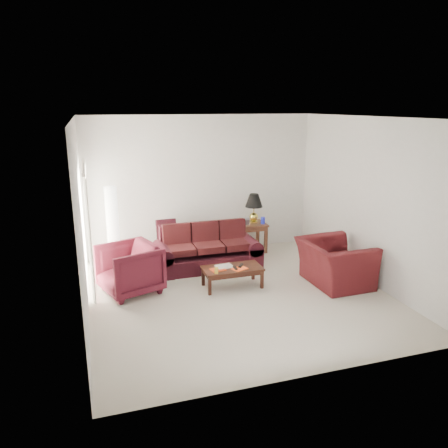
# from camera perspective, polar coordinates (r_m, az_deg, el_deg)

# --- Properties ---
(floor) EXTENTS (5.00, 5.00, 0.00)m
(floor) POSITION_cam_1_polar(r_m,az_deg,el_deg) (7.71, 1.91, -9.16)
(floor) COLOR beige
(floor) RESTS_ON ground
(blinds) EXTENTS (0.10, 2.00, 2.16)m
(blinds) POSITION_cam_1_polar(r_m,az_deg,el_deg) (8.19, -17.35, -0.34)
(blinds) COLOR silver
(blinds) RESTS_ON ground
(sofa) EXTENTS (2.12, 0.95, 0.86)m
(sofa) POSITION_cam_1_polar(r_m,az_deg,el_deg) (8.75, -2.20, -3.11)
(sofa) COLOR black
(sofa) RESTS_ON ground
(throw_pillow) EXTENTS (0.42, 0.21, 0.43)m
(throw_pillow) POSITION_cam_1_polar(r_m,az_deg,el_deg) (9.18, -7.55, -0.66)
(throw_pillow) COLOR black
(throw_pillow) RESTS_ON sofa
(end_table) EXTENTS (0.62, 0.62, 0.65)m
(end_table) POSITION_cam_1_polar(r_m,az_deg,el_deg) (9.83, 3.64, -1.69)
(end_table) COLOR #4A2319
(end_table) RESTS_ON ground
(table_lamp) EXTENTS (0.51, 0.51, 0.65)m
(table_lamp) POSITION_cam_1_polar(r_m,az_deg,el_deg) (9.72, 3.92, 2.07)
(table_lamp) COLOR gold
(table_lamp) RESTS_ON end_table
(clock) EXTENTS (0.13, 0.05, 0.12)m
(clock) POSITION_cam_1_polar(r_m,az_deg,el_deg) (9.56, 2.96, 0.23)
(clock) COLOR silver
(clock) RESTS_ON end_table
(blue_canister) EXTENTS (0.11, 0.11, 0.15)m
(blue_canister) POSITION_cam_1_polar(r_m,az_deg,el_deg) (9.69, 5.10, 0.47)
(blue_canister) COLOR #1A1FAE
(blue_canister) RESTS_ON end_table
(picture_frame) EXTENTS (0.16, 0.19, 0.06)m
(picture_frame) POSITION_cam_1_polar(r_m,az_deg,el_deg) (9.82, 2.82, 0.79)
(picture_frame) COLOR #B8B8BC
(picture_frame) RESTS_ON end_table
(floor_lamp) EXTENTS (0.36, 0.36, 1.68)m
(floor_lamp) POSITION_cam_1_polar(r_m,az_deg,el_deg) (8.96, -14.34, -0.40)
(floor_lamp) COLOR silver
(floor_lamp) RESTS_ON ground
(armchair_left) EXTENTS (1.21, 1.19, 0.87)m
(armchair_left) POSITION_cam_1_polar(r_m,az_deg,el_deg) (7.80, -12.25, -5.76)
(armchair_left) COLOR #45101B
(armchair_left) RESTS_ON ground
(armchair_right) EXTENTS (1.11, 1.27, 0.80)m
(armchair_right) POSITION_cam_1_polar(r_m,az_deg,el_deg) (8.25, 14.25, -4.96)
(armchair_right) COLOR #420F12
(armchair_right) RESTS_ON ground
(coffee_table) EXTENTS (1.14, 0.71, 0.37)m
(coffee_table) POSITION_cam_1_polar(r_m,az_deg,el_deg) (7.94, 1.09, -6.95)
(coffee_table) COLOR black
(coffee_table) RESTS_ON ground
(magazine_red) EXTENTS (0.28, 0.23, 0.01)m
(magazine_red) POSITION_cam_1_polar(r_m,az_deg,el_deg) (7.75, -0.81, -5.96)
(magazine_red) COLOR red
(magazine_red) RESTS_ON coffee_table
(magazine_white) EXTENTS (0.33, 0.27, 0.02)m
(magazine_white) POSITION_cam_1_polar(r_m,az_deg,el_deg) (7.89, 0.02, -5.55)
(magazine_white) COLOR beige
(magazine_white) RESTS_ON coffee_table
(magazine_orange) EXTENTS (0.31, 0.27, 0.01)m
(magazine_orange) POSITION_cam_1_polar(r_m,az_deg,el_deg) (7.80, 2.07, -5.85)
(magazine_orange) COLOR #F34F1C
(magazine_orange) RESTS_ON coffee_table
(remote_a) EXTENTS (0.05, 0.15, 0.02)m
(remote_a) POSITION_cam_1_polar(r_m,az_deg,el_deg) (7.77, 1.46, -5.75)
(remote_a) COLOR black
(remote_a) RESTS_ON coffee_table
(remote_b) EXTENTS (0.15, 0.18, 0.02)m
(remote_b) POSITION_cam_1_polar(r_m,az_deg,el_deg) (7.89, 2.23, -5.42)
(remote_b) COLOR black
(remote_b) RESTS_ON coffee_table
(yellow_glass) EXTENTS (0.07, 0.07, 0.11)m
(yellow_glass) POSITION_cam_1_polar(r_m,az_deg,el_deg) (7.58, -1.01, -6.08)
(yellow_glass) COLOR gold
(yellow_glass) RESTS_ON coffee_table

